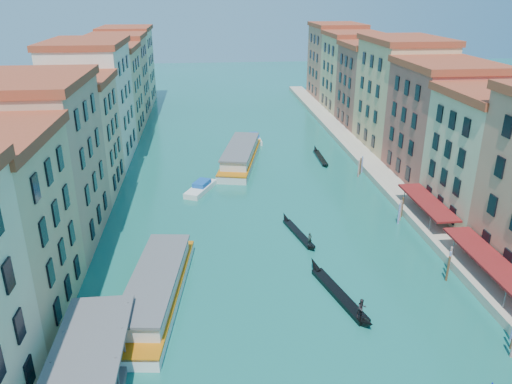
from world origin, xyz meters
TOP-DOWN VIEW (x-y plane):
  - left_bank_palazzos at (-26.00, 64.68)m, footprint 12.80×128.40m
  - right_bank_palazzos at (30.00, 65.00)m, footprint 12.80×128.40m
  - quay at (22.00, 65.00)m, footprint 4.00×140.00m
  - restaurant_awnings at (22.19, 23.00)m, footprint 3.20×44.55m
  - vaporetto_stop at (-16.00, 12.00)m, footprint 5.40×16.40m
  - mooring_poles_right at (19.10, 28.80)m, footprint 1.44×54.24m
  - vaporetto_near at (-11.89, 24.61)m, footprint 7.15×20.85m
  - vaporetto_far at (-0.33, 66.15)m, footprint 9.53×22.28m
  - gondola_fore at (4.76, 37.11)m, footprint 3.12×10.46m
  - gondola_right at (6.39, 22.97)m, footprint 4.18×12.84m
  - gondola_far at (14.37, 67.04)m, footprint 1.19×11.28m
  - motorboat_mid at (-7.45, 53.34)m, footprint 5.14×7.58m
  - motorboat_far at (3.53, 79.78)m, footprint 2.51×7.15m

SIDE VIEW (x-z plane):
  - gondola_far at x=14.37m, z-range -0.47..1.13m
  - gondola_fore at x=4.76m, z-range -0.70..1.41m
  - gondola_right at x=6.39m, z-range -0.80..1.80m
  - quay at x=22.00m, z-range 0.00..1.00m
  - motorboat_far at x=3.53m, z-range -0.16..1.30m
  - motorboat_mid at x=-7.45m, z-range -0.17..1.34m
  - mooring_poles_right at x=19.10m, z-range -0.30..2.90m
  - vaporetto_near at x=-11.89m, z-range -0.15..2.89m
  - vaporetto_stop at x=-16.00m, z-range -0.38..3.27m
  - vaporetto_far at x=-0.33m, z-range -0.16..3.07m
  - restaurant_awnings at x=22.19m, z-range 1.43..4.55m
  - left_bank_palazzos at x=-26.00m, z-range -0.79..20.21m
  - right_bank_palazzos at x=30.00m, z-range -0.75..20.25m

